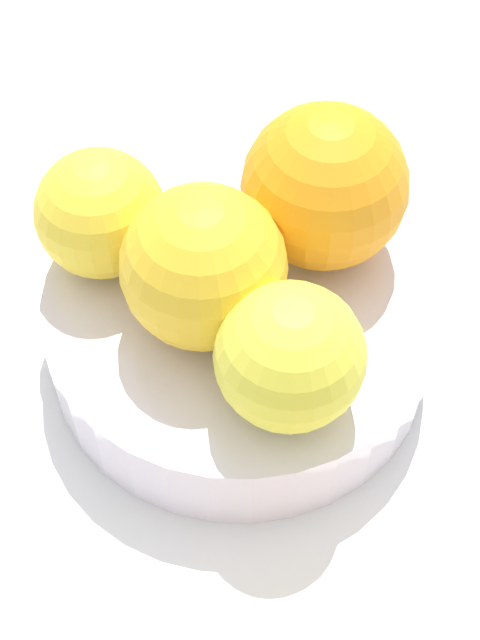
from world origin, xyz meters
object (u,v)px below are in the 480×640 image
Objects in this scene: orange_in_bowl_0 at (204,267)px; orange_in_bowl_2 at (290,357)px; orange_in_bowl_3 at (100,214)px; fruit_bowl at (240,327)px; orange_in_bowl_1 at (325,187)px.

orange_in_bowl_0 is 1.16× the size of orange_in_bowl_2.
fruit_bowl is at bearing 99.03° from orange_in_bowl_3.
orange_in_bowl_1 is 1.23× the size of orange_in_bowl_2.
orange_in_bowl_1 is at bearing 161.66° from fruit_bowl.
orange_in_bowl_0 is at bearing 83.26° from orange_in_bowl_3.
orange_in_bowl_0 is at bearing -23.04° from fruit_bowl.
orange_in_bowl_3 is (6.35, -8.96, -0.88)cm from orange_in_bowl_1.
orange_in_bowl_0 is 1.20× the size of orange_in_bowl_3.
fruit_bowl is 3.08× the size of orange_in_bowl_3.
orange_in_bowl_0 is at bearing -19.63° from orange_in_bowl_1.
orange_in_bowl_0 is 5.96cm from orange_in_bowl_2.
orange_in_bowl_0 is 7.55cm from orange_in_bowl_1.
orange_in_bowl_1 is 9.62cm from orange_in_bowl_2.
orange_in_bowl_2 is 1.03× the size of orange_in_bowl_3.
orange_in_bowl_1 reaches higher than orange_in_bowl_2.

